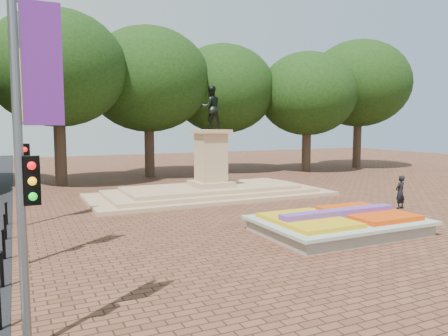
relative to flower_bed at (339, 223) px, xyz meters
name	(u,v)px	position (x,y,z in m)	size (l,w,h in m)	color
ground	(288,224)	(-1.03, 2.00, -0.38)	(90.00, 90.00, 0.00)	brown
flower_bed	(339,223)	(0.00, 0.00, 0.00)	(6.30, 4.30, 0.91)	gray
monument	(211,181)	(-1.03, 10.00, 0.50)	(14.00, 6.00, 6.40)	tan
tree_row_back	(187,93)	(1.31, 20.00, 6.29)	(44.80, 8.80, 10.43)	#37261E
banner_poles	(21,136)	(-11.10, 0.69, 3.50)	(0.88, 11.17, 7.00)	slate
bollard_row	(3,255)	(-11.73, 0.50, 0.15)	(0.12, 13.12, 0.98)	black
pedestrian	(400,192)	(5.92, 2.44, 0.46)	(0.61, 0.40, 1.68)	black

